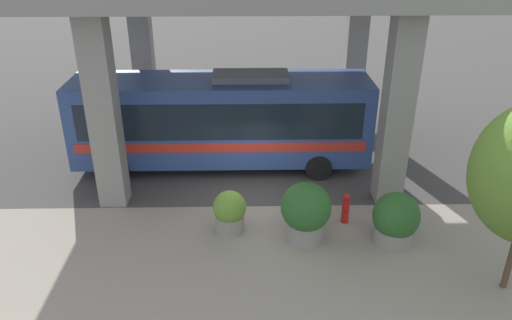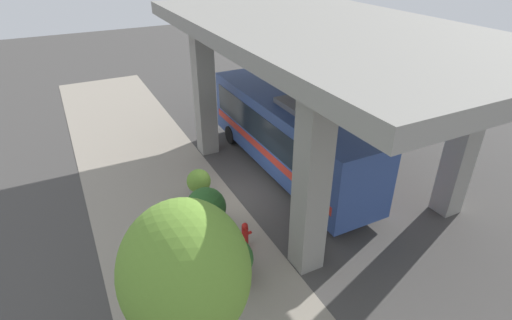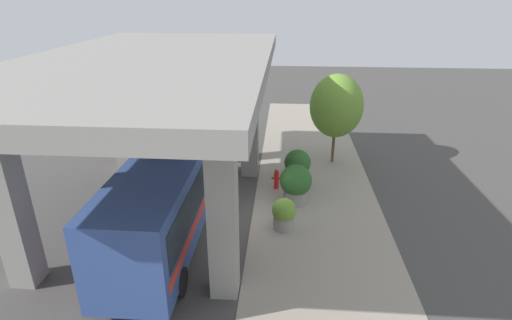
# 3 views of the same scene
# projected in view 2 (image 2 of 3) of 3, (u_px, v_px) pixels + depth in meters

# --- Properties ---
(ground_plane) EXTENTS (80.00, 80.00, 0.00)m
(ground_plane) POSITION_uv_depth(u_px,v_px,m) (236.00, 198.00, 17.66)
(ground_plane) COLOR #474442
(ground_plane) RESTS_ON ground
(sidewalk_strip) EXTENTS (6.00, 40.00, 0.02)m
(sidewalk_strip) POSITION_uv_depth(u_px,v_px,m) (170.00, 216.00, 16.47)
(sidewalk_strip) COLOR gray
(sidewalk_strip) RESTS_ON ground
(overpass) EXTENTS (9.40, 17.56, 7.17)m
(overpass) POSITION_uv_depth(u_px,v_px,m) (322.00, 46.00, 16.18)
(overpass) COLOR gray
(overpass) RESTS_ON ground
(bus) EXTENTS (2.79, 11.26, 3.81)m
(bus) POSITION_uv_depth(u_px,v_px,m) (288.00, 132.00, 18.78)
(bus) COLOR #334C8C
(bus) RESTS_ON ground
(fire_hydrant) EXTENTS (0.51, 0.24, 1.08)m
(fire_hydrant) POSITION_uv_depth(u_px,v_px,m) (245.00, 235.00, 14.63)
(fire_hydrant) COLOR red
(fire_hydrant) RESTS_ON ground
(planter_front) EXTENTS (1.04, 1.04, 1.41)m
(planter_front) POSITION_uv_depth(u_px,v_px,m) (199.00, 184.00, 17.29)
(planter_front) COLOR gray
(planter_front) RESTS_ON ground
(planter_middle) EXTENTS (1.43, 1.43, 1.66)m
(planter_middle) POSITION_uv_depth(u_px,v_px,m) (232.00, 262.00, 13.07)
(planter_middle) COLOR gray
(planter_middle) RESTS_ON ground
(planter_back) EXTENTS (1.53, 1.53, 1.95)m
(planter_back) POSITION_uv_depth(u_px,v_px,m) (206.00, 211.00, 15.13)
(planter_back) COLOR gray
(planter_back) RESTS_ON ground
(street_tree_near) EXTENTS (3.02, 3.02, 5.27)m
(street_tree_near) POSITION_uv_depth(u_px,v_px,m) (185.00, 273.00, 9.02)
(street_tree_near) COLOR brown
(street_tree_near) RESTS_ON ground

